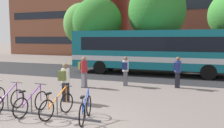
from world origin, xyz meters
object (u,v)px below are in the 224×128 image
Objects in this scene: parked_bicycle_purple_2 at (31,103)px; commuter_navy_pack_0 at (178,70)px; commuter_olive_pack_2 at (65,80)px; street_tree_1 at (81,24)px; commuter_olive_pack_1 at (84,70)px; parked_bicycle_purple_1 at (7,101)px; street_tree_0 at (97,22)px; city_bus at (154,50)px; commuter_navy_pack_3 at (125,69)px; parked_bicycle_orange_3 at (57,106)px; parked_bicycle_blue_4 at (86,109)px; street_tree_3 at (157,11)px.

parked_bicycle_purple_2 is 1.03× the size of commuter_navy_pack_0.
street_tree_1 reaches higher than commuter_olive_pack_2.
street_tree_1 is at bearing 140.02° from commuter_olive_pack_1.
parked_bicycle_purple_1 is 14.50m from street_tree_0.
city_bus is 7.40× the size of commuter_navy_pack_3.
commuter_olive_pack_1 reaches higher than parked_bicycle_purple_1.
city_bus is 11.31m from parked_bicycle_purple_1.
parked_bicycle_purple_2 is at bearing -103.21° from city_bus.
commuter_navy_pack_3 is at bearing 1.45° from parked_bicycle_orange_3.
parked_bicycle_purple_1 is 4.91m from commuter_olive_pack_1.
city_bus reaches higher than parked_bicycle_orange_3.
street_tree_3 reaches higher than parked_bicycle_blue_4.
parked_bicycle_purple_2 is 0.25× the size of street_tree_1.
street_tree_3 is at bearing 4.13° from parked_bicycle_orange_3.
commuter_olive_pack_1 is at bearing 116.24° from commuter_navy_pack_0.
parked_bicycle_purple_1 is at bearing -75.30° from commuter_olive_pack_1.
parked_bicycle_purple_2 is 1.93m from commuter_olive_pack_2.
street_tree_1 reaches higher than commuter_navy_pack_3.
commuter_navy_pack_0 is at bearing 40.27° from commuter_olive_pack_1.
city_bus is 7.04m from street_tree_0.
commuter_navy_pack_0 reaches higher than commuter_olive_pack_1.
street_tree_1 reaches higher than parked_bicycle_orange_3.
commuter_olive_pack_2 is at bearing -4.55° from parked_bicycle_purple_2.
street_tree_0 reaches higher than commuter_navy_pack_0.
street_tree_0 is at bearing -173.49° from street_tree_3.
commuter_navy_pack_0 is 9.33m from street_tree_3.
commuter_navy_pack_0 is at bearing -72.49° from street_tree_3.
parked_bicycle_blue_4 is at bearing -40.26° from commuter_olive_pack_1.
parked_bicycle_blue_4 is 1.01× the size of commuter_olive_pack_1.
parked_bicycle_purple_2 is 1.06× the size of commuter_navy_pack_3.
parked_bicycle_orange_3 is 1.02× the size of parked_bicycle_blue_4.
commuter_navy_pack_3 is 9.37m from street_tree_3.
street_tree_1 is (-7.32, 13.91, 3.37)m from commuter_olive_pack_1.
parked_bicycle_purple_1 is at bearing -108.19° from city_bus.
parked_bicycle_blue_4 is 2.64m from commuter_olive_pack_2.
commuter_olive_pack_1 is 0.21× the size of street_tree_3.
street_tree_3 is at bearing 6.51° from street_tree_0.
commuter_olive_pack_1 reaches higher than commuter_olive_pack_2.
street_tree_3 reaches higher than commuter_navy_pack_0.
parked_bicycle_purple_2 and parked_bicycle_blue_4 have the same top height.
parked_bicycle_purple_2 is at bearing 101.32° from parked_bicycle_orange_3.
parked_bicycle_blue_4 is 0.25× the size of street_tree_1.
street_tree_0 reaches higher than parked_bicycle_purple_1.
commuter_olive_pack_2 is 0.99× the size of commuter_navy_pack_3.
commuter_olive_pack_1 is (-1.38, 4.69, 0.57)m from parked_bicycle_orange_3.
commuter_olive_pack_2 is 18.92m from street_tree_1.
street_tree_0 is at bearing 55.04° from commuter_navy_pack_0.
city_bus is 6.99× the size of parked_bicycle_purple_1.
parked_bicycle_orange_3 is 1.05× the size of commuter_navy_pack_3.
commuter_olive_pack_1 is 16.08m from street_tree_1.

